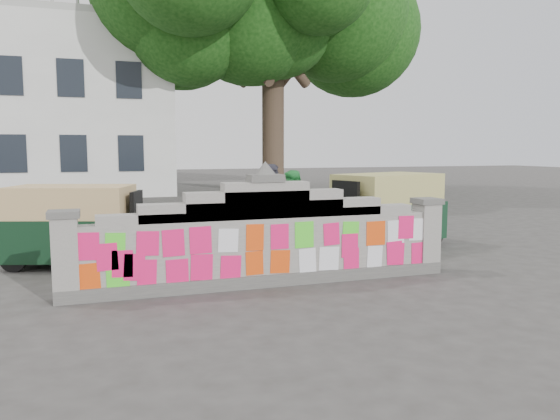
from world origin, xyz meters
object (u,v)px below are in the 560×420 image
at_px(pedestrian, 294,210).
at_px(cyclist_rider, 274,215).
at_px(cyclist_bike, 274,231).
at_px(rickshaw_right, 385,209).
at_px(rickshaw_left, 76,224).

bearing_deg(pedestrian, cyclist_rider, -96.10).
xyz_separation_m(cyclist_bike, rickshaw_right, (2.59, -0.12, 0.37)).
relative_size(cyclist_bike, pedestrian, 1.06).
distance_m(cyclist_bike, rickshaw_right, 2.61).
xyz_separation_m(cyclist_bike, rickshaw_left, (-3.92, 0.03, 0.30)).
bearing_deg(pedestrian, rickshaw_right, 36.28).
height_order(cyclist_rider, rickshaw_left, cyclist_rider).
bearing_deg(rickshaw_left, cyclist_rider, 17.64).
xyz_separation_m(cyclist_rider, rickshaw_left, (-3.92, 0.03, -0.03)).
xyz_separation_m(rickshaw_left, rickshaw_right, (6.50, -0.15, 0.07)).
xyz_separation_m(pedestrian, rickshaw_left, (-4.52, -0.36, -0.08)).
bearing_deg(pedestrian, rickshaw_left, -124.80).
relative_size(cyclist_bike, rickshaw_right, 0.60).
xyz_separation_m(pedestrian, rickshaw_right, (1.99, -0.51, -0.01)).
height_order(cyclist_bike, rickshaw_right, rickshaw_right).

